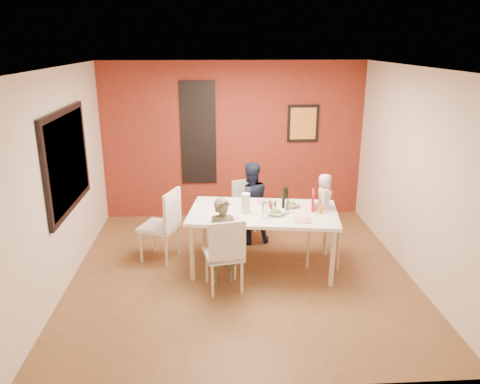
{
  "coord_description": "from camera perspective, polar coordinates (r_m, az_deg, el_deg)",
  "views": [
    {
      "loc": [
        -0.36,
        -5.71,
        3.0
      ],
      "look_at": [
        0.0,
        0.3,
        1.05
      ],
      "focal_mm": 35.0,
      "sensor_mm": 36.0,
      "label": 1
    }
  ],
  "objects": [
    {
      "name": "condiment_green",
      "position": [
        6.3,
        3.68,
        -1.61
      ],
      "size": [
        0.04,
        0.04,
        0.14
      ],
      "primitive_type": "cylinder",
      "color": "#2C6F25",
      "rests_on": "dining_table"
    },
    {
      "name": "toddler",
      "position": [
        6.44,
        10.24,
        -0.78
      ],
      "size": [
        0.31,
        0.39,
        0.69
      ],
      "primitive_type": "imported",
      "rotation": [
        0.0,
        0.0,
        1.26
      ],
      "color": "beige",
      "rests_on": "high_chair"
    },
    {
      "name": "art_print_canvas",
      "position": [
        8.17,
        7.71,
        8.27
      ],
      "size": [
        0.44,
        0.01,
        0.54
      ],
      "primitive_type": "cube",
      "color": "gold",
      "rests_on": "wall_back"
    },
    {
      "name": "glassblock_surround",
      "position": [
        8.07,
        -5.1,
        7.16
      ],
      "size": [
        0.6,
        0.03,
        1.76
      ],
      "primitive_type": "cube",
      "color": "black",
      "rests_on": "wall_back"
    },
    {
      "name": "sippy_cup",
      "position": [
        6.29,
        9.81,
        -2.13
      ],
      "size": [
        0.06,
        0.06,
        0.1
      ],
      "primitive_type": "cylinder",
      "color": "orange",
      "rests_on": "dining_table"
    },
    {
      "name": "child_near",
      "position": [
        5.98,
        -2.04,
        -6.04
      ],
      "size": [
        0.44,
        0.32,
        1.15
      ],
      "primitive_type": "imported",
      "rotation": [
        0.0,
        0.0,
        0.1
      ],
      "color": "#605F44",
      "rests_on": "ground"
    },
    {
      "name": "paper_towel_roll",
      "position": [
        6.19,
        0.69,
        -1.36
      ],
      "size": [
        0.12,
        0.12,
        0.27
      ],
      "primitive_type": "cylinder",
      "color": "silver",
      "rests_on": "dining_table"
    },
    {
      "name": "plate_far_left",
      "position": [
        6.56,
        -2.09,
        -1.4
      ],
      "size": [
        0.29,
        0.29,
        0.01
      ],
      "primitive_type": "cube",
      "rotation": [
        0.0,
        0.0,
        0.43
      ],
      "color": "white",
      "rests_on": "dining_table"
    },
    {
      "name": "high_chair",
      "position": [
        6.56,
        9.82,
        -3.51
      ],
      "size": [
        0.52,
        0.52,
        1.05
      ],
      "rotation": [
        0.0,
        0.0,
        1.36
      ],
      "color": "red",
      "rests_on": "ground"
    },
    {
      "name": "chair_near",
      "position": [
        5.77,
        -1.81,
        -7.28
      ],
      "size": [
        0.53,
        0.53,
        0.97
      ],
      "rotation": [
        0.0,
        0.0,
        3.33
      ],
      "color": "silver",
      "rests_on": "ground"
    },
    {
      "name": "ground",
      "position": [
        6.46,
        0.16,
        -9.72
      ],
      "size": [
        4.5,
        4.5,
        0.0
      ],
      "primitive_type": "plane",
      "color": "brown",
      "rests_on": "ground"
    },
    {
      "name": "wall_front",
      "position": [
        3.85,
        2.27,
        -7.45
      ],
      "size": [
        4.5,
        0.02,
        2.7
      ],
      "primitive_type": "cube",
      "color": "beige",
      "rests_on": "ground"
    },
    {
      "name": "plate_near_right",
      "position": [
        6.01,
        7.7,
        -3.42
      ],
      "size": [
        0.24,
        0.24,
        0.01
      ],
      "primitive_type": "cube",
      "rotation": [
        0.0,
        0.0,
        -0.18
      ],
      "color": "white",
      "rests_on": "dining_table"
    },
    {
      "name": "salad_bowl_a",
      "position": [
        6.17,
        4.4,
        -2.52
      ],
      "size": [
        0.31,
        0.31,
        0.06
      ],
      "primitive_type": "imported",
      "rotation": [
        0.0,
        0.0,
        -0.36
      ],
      "color": "white",
      "rests_on": "dining_table"
    },
    {
      "name": "wine_bottle",
      "position": [
        6.33,
        5.49,
        -0.79
      ],
      "size": [
        0.08,
        0.08,
        0.31
      ],
      "primitive_type": "cylinder",
      "color": "black",
      "rests_on": "dining_table"
    },
    {
      "name": "picture_window_frame",
      "position": [
        6.37,
        -20.35,
        3.64
      ],
      "size": [
        0.05,
        1.7,
        1.3
      ],
      "primitive_type": "cube",
      "color": "black",
      "rests_on": "wall_left"
    },
    {
      "name": "plate_near_left",
      "position": [
        5.93,
        -1.11,
        -3.54
      ],
      "size": [
        0.29,
        0.29,
        0.01
      ],
      "primitive_type": "cube",
      "rotation": [
        0.0,
        0.0,
        0.26
      ],
      "color": "white",
      "rests_on": "dining_table"
    },
    {
      "name": "plate_far_mid",
      "position": [
        6.61,
        3.1,
        -1.28
      ],
      "size": [
        0.25,
        0.25,
        0.01
      ],
      "primitive_type": "cube",
      "rotation": [
        0.0,
        0.0,
        0.32
      ],
      "color": "silver",
      "rests_on": "dining_table"
    },
    {
      "name": "wall_left",
      "position": [
        6.24,
        -20.92,
        1.39
      ],
      "size": [
        0.02,
        4.5,
        2.7
      ],
      "primitive_type": "cube",
      "color": "beige",
      "rests_on": "ground"
    },
    {
      "name": "art_print_frame",
      "position": [
        8.19,
        7.69,
        8.29
      ],
      "size": [
        0.54,
        0.03,
        0.64
      ],
      "primitive_type": "cube",
      "color": "black",
      "rests_on": "wall_back"
    },
    {
      "name": "chair_far",
      "position": [
        7.4,
        0.88,
        -1.71
      ],
      "size": [
        0.54,
        0.54,
        0.91
      ],
      "rotation": [
        0.0,
        0.0,
        0.34
      ],
      "color": "silver",
      "rests_on": "ground"
    },
    {
      "name": "child_far",
      "position": [
        7.14,
        1.24,
        -1.35
      ],
      "size": [
        0.71,
        0.6,
        1.28
      ],
      "primitive_type": "imported",
      "rotation": [
        0.0,
        0.0,
        3.35
      ],
      "color": "black",
      "rests_on": "ground"
    },
    {
      "name": "picture_window_pane",
      "position": [
        6.36,
        -20.22,
        3.64
      ],
      "size": [
        0.02,
        1.55,
        1.15
      ],
      "primitive_type": "cube",
      "color": "black",
      "rests_on": "wall_left"
    },
    {
      "name": "wall_right",
      "position": [
        6.49,
        20.42,
        2.07
      ],
      "size": [
        0.02,
        4.5,
        2.7
      ],
      "primitive_type": "cube",
      "color": "beige",
      "rests_on": "ground"
    },
    {
      "name": "glassblock_strip",
      "position": [
        8.07,
        -5.1,
        7.16
      ],
      "size": [
        0.55,
        0.03,
        1.7
      ],
      "primitive_type": "cube",
      "color": "silver",
      "rests_on": "wall_back"
    },
    {
      "name": "salad_bowl_b",
      "position": [
        6.48,
        6.25,
        -1.54
      ],
      "size": [
        0.3,
        0.3,
        0.06
      ],
      "primitive_type": "imported",
      "rotation": [
        0.0,
        0.0,
        -0.36
      ],
      "color": "silver",
      "rests_on": "dining_table"
    },
    {
      "name": "wall_back",
      "position": [
        8.14,
        -0.82,
        6.25
      ],
      "size": [
        4.5,
        0.02,
        2.7
      ],
      "primitive_type": "cube",
      "color": "beige",
      "rests_on": "ground"
    },
    {
      "name": "brick_accent_wall",
      "position": [
        8.12,
        -0.81,
        6.22
      ],
      "size": [
        4.5,
        0.02,
        2.7
      ],
      "primitive_type": "cube",
      "color": "maroon",
      "rests_on": "ground"
    },
    {
      "name": "condiment_brown",
      "position": [
        6.32,
        4.31,
        -1.64
      ],
      "size": [
        0.03,
        0.03,
        0.13
      ],
      "primitive_type": "cylinder",
      "color": "brown",
      "rests_on": "dining_table"
    },
    {
      "name": "dining_table",
      "position": [
        6.32,
        2.85,
        -2.97
      ],
      "size": [
        2.11,
        1.37,
        0.82
      ],
      "rotation": [
        0.0,
        0.0,
        -0.15
      ],
      "color": "white",
      "rests_on": "ground"
    },
    {
      "name": "chair_left",
      "position": [
        6.67,
        -9.16,
        -3.58
      ],
      "size": [
        0.62,
        0.62,
        1.04
      ],
      "rotation": [
        0.0,
        0.0,
        4.34
      ],
      "color": "white",
      "rests_on": "ground"
    },
    {
      "name": "wine_glass_b",
      "position": [
        6.22,
        5.76,
        -1.72
      ],
      "size": [
        0.07,
        0.07,
        0.2
      ],
      "primitive_type": "cylinder",
      "color": "white",
      "rests_on": "dining_table"
    },
    {
      "name": "wine_glass_a",
      "position": [
        6.02,
        3.05,
        -2.24
      ],
      "size": [
        0.07,
        0.07,
        0.21
      ],
      "primitive_type": "cylinder",
      "color": "white",
      "rests_on": "dining_table"
    },
    {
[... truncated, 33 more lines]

